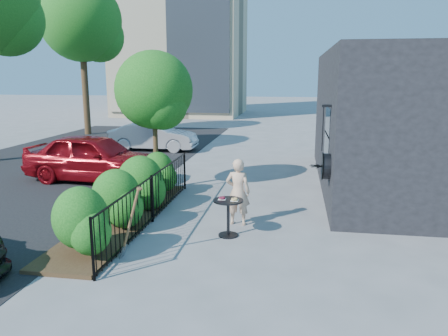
% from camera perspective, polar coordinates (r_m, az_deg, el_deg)
% --- Properties ---
extents(ground, '(120.00, 120.00, 0.00)m').
position_cam_1_polar(ground, '(9.90, -0.95, -7.47)').
color(ground, gray).
rests_on(ground, ground).
extents(shop_building, '(6.22, 9.00, 4.00)m').
position_cam_1_polar(shop_building, '(14.27, 24.96, 5.66)').
color(shop_building, black).
rests_on(shop_building, ground).
extents(fence, '(0.05, 6.05, 1.10)m').
position_cam_1_polar(fence, '(10.10, -9.39, -3.91)').
color(fence, black).
rests_on(fence, ground).
extents(planting_bed, '(1.30, 6.00, 0.08)m').
position_cam_1_polar(planting_bed, '(10.49, -12.94, -6.43)').
color(planting_bed, '#382616').
rests_on(planting_bed, ground).
extents(shrubs, '(1.10, 5.60, 1.24)m').
position_cam_1_polar(shrubs, '(10.36, -12.39, -2.83)').
color(shrubs, '#125214').
rests_on(shrubs, ground).
extents(patio_tree, '(2.20, 2.20, 3.94)m').
position_cam_1_polar(patio_tree, '(12.58, -8.91, 9.42)').
color(patio_tree, '#3F2B19').
rests_on(patio_tree, ground).
extents(street, '(9.00, 30.00, 0.01)m').
position_cam_1_polar(street, '(15.32, -25.47, -1.60)').
color(street, black).
rests_on(street, ground).
extents(street_tree_far, '(4.40, 4.40, 8.28)m').
position_cam_1_polar(street_tree_far, '(26.02, -18.06, 17.23)').
color(street_tree_far, '#3F2B19').
rests_on(street_tree_far, ground).
extents(cafe_table, '(0.62, 0.62, 0.84)m').
position_cam_1_polar(cafe_table, '(9.10, 0.56, -5.65)').
color(cafe_table, black).
rests_on(cafe_table, ground).
extents(woman, '(0.57, 0.39, 1.51)m').
position_cam_1_polar(woman, '(9.75, 1.83, -3.13)').
color(woman, '#E0B291').
rests_on(woman, ground).
extents(shovel, '(0.47, 0.18, 1.39)m').
position_cam_1_polar(shovel, '(8.21, -12.26, -7.45)').
color(shovel, brown).
rests_on(shovel, ground).
extents(car_red, '(4.59, 2.18, 1.52)m').
position_cam_1_polar(car_red, '(14.36, -16.52, 1.31)').
color(car_red, maroon).
rests_on(car_red, ground).
extents(car_silver, '(3.86, 1.35, 1.27)m').
position_cam_1_polar(car_silver, '(19.80, -9.19, 4.13)').
color(car_silver, '#B9BABF').
rests_on(car_silver, ground).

